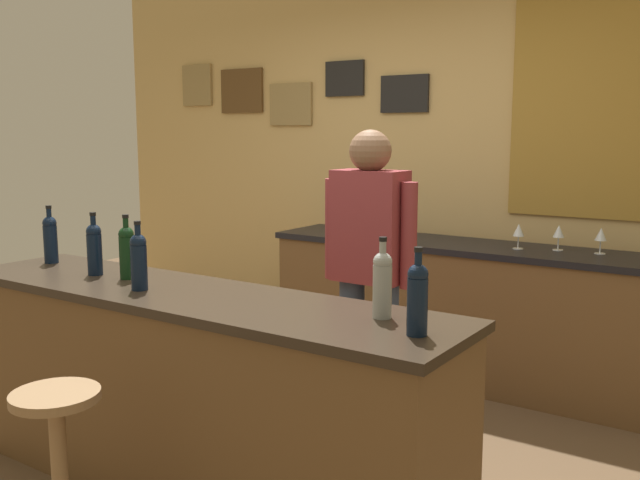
% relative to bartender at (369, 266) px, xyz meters
% --- Properties ---
extents(ground_plane, '(10.00, 10.00, 0.00)m').
position_rel_bartender_xyz_m(ground_plane, '(-0.40, -0.48, -0.94)').
color(ground_plane, brown).
extents(back_wall, '(6.00, 0.09, 2.80)m').
position_rel_bartender_xyz_m(back_wall, '(-0.39, 1.55, 0.48)').
color(back_wall, tan).
rests_on(back_wall, ground_plane).
extents(bar_counter, '(2.55, 0.60, 0.92)m').
position_rel_bartender_xyz_m(bar_counter, '(-0.40, -0.88, -0.47)').
color(bar_counter, brown).
rests_on(bar_counter, ground_plane).
extents(side_counter, '(2.58, 0.56, 0.90)m').
position_rel_bartender_xyz_m(side_counter, '(0.00, 1.17, -0.48)').
color(side_counter, brown).
rests_on(side_counter, ground_plane).
extents(bartender, '(0.52, 0.21, 1.62)m').
position_rel_bartender_xyz_m(bartender, '(0.00, 0.00, 0.00)').
color(bartender, '#384766').
rests_on(bartender, ground_plane).
extents(bar_stool, '(0.32, 0.32, 0.68)m').
position_rel_bartender_xyz_m(bar_stool, '(-0.40, -1.56, -0.48)').
color(bar_stool, olive).
rests_on(bar_stool, ground_plane).
extents(wine_bottle_a, '(0.07, 0.07, 0.31)m').
position_rel_bartender_xyz_m(wine_bottle_a, '(-1.48, -0.79, 0.12)').
color(wine_bottle_a, black).
rests_on(wine_bottle_a, bar_counter).
extents(wine_bottle_b, '(0.07, 0.07, 0.31)m').
position_rel_bartender_xyz_m(wine_bottle_b, '(-1.03, -0.87, 0.12)').
color(wine_bottle_b, black).
rests_on(wine_bottle_b, bar_counter).
extents(wine_bottle_c, '(0.07, 0.07, 0.31)m').
position_rel_bartender_xyz_m(wine_bottle_c, '(-0.83, -0.84, 0.12)').
color(wine_bottle_c, black).
rests_on(wine_bottle_c, bar_counter).
extents(wine_bottle_d, '(0.07, 0.07, 0.31)m').
position_rel_bartender_xyz_m(wine_bottle_d, '(-0.60, -0.97, 0.12)').
color(wine_bottle_d, black).
rests_on(wine_bottle_d, bar_counter).
extents(wine_bottle_e, '(0.07, 0.07, 0.31)m').
position_rel_bartender_xyz_m(wine_bottle_e, '(0.51, -0.78, 0.12)').
color(wine_bottle_e, '#999E99').
rests_on(wine_bottle_e, bar_counter).
extents(wine_bottle_f, '(0.07, 0.07, 0.31)m').
position_rel_bartender_xyz_m(wine_bottle_f, '(0.72, -0.92, 0.12)').
color(wine_bottle_f, black).
rests_on(wine_bottle_f, bar_counter).
extents(wine_glass_a, '(0.07, 0.07, 0.16)m').
position_rel_bartender_xyz_m(wine_glass_a, '(0.38, 1.15, 0.07)').
color(wine_glass_a, silver).
rests_on(wine_glass_a, side_counter).
extents(wine_glass_b, '(0.07, 0.07, 0.16)m').
position_rel_bartender_xyz_m(wine_glass_b, '(0.59, 1.24, 0.07)').
color(wine_glass_b, silver).
rests_on(wine_glass_b, side_counter).
extents(wine_glass_c, '(0.07, 0.07, 0.16)m').
position_rel_bartender_xyz_m(wine_glass_c, '(0.83, 1.25, 0.07)').
color(wine_glass_c, silver).
rests_on(wine_glass_c, side_counter).
extents(coffee_mug, '(0.12, 0.08, 0.09)m').
position_rel_bartender_xyz_m(coffee_mug, '(-0.84, 1.17, 0.01)').
color(coffee_mug, '#336699').
rests_on(coffee_mug, side_counter).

